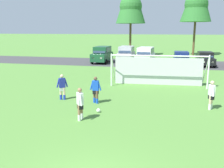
{
  "coord_description": "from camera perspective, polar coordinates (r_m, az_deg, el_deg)",
  "views": [
    {
      "loc": [
        1.97,
        -5.55,
        4.43
      ],
      "look_at": [
        -0.88,
        7.08,
        1.6
      ],
      "focal_mm": 40.42,
      "sensor_mm": 36.0,
      "label": 1
    }
  ],
  "objects": [
    {
      "name": "ground_plane",
      "position": [
        21.12,
        7.1,
        0.11
      ],
      "size": [
        400.0,
        400.0,
        0.0
      ],
      "primitive_type": "plane",
      "color": "#518438"
    },
    {
      "name": "parking_lot_strip",
      "position": [
        33.78,
        9.31,
        4.63
      ],
      "size": [
        52.0,
        8.4,
        0.01
      ],
      "primitive_type": "cube",
      "color": "#3D3D3F",
      "rests_on": "ground"
    },
    {
      "name": "soccer_ball",
      "position": [
        13.76,
        -3.09,
        -6.0
      ],
      "size": [
        0.22,
        0.22,
        0.22
      ],
      "color": "white",
      "rests_on": "ground"
    },
    {
      "name": "soccer_goal",
      "position": [
        20.44,
        10.42,
        3.28
      ],
      "size": [
        7.53,
        2.45,
        2.57
      ],
      "color": "white",
      "rests_on": "ground"
    },
    {
      "name": "player_defender_far",
      "position": [
        15.29,
        -3.72,
        -1.35
      ],
      "size": [
        0.74,
        0.29,
        1.64
      ],
      "color": "brown",
      "rests_on": "ground"
    },
    {
      "name": "player_winger_left",
      "position": [
        16.32,
        -11.19,
        -0.69
      ],
      "size": [
        0.69,
        0.44,
        1.64
      ],
      "color": "beige",
      "rests_on": "ground"
    },
    {
      "name": "player_winger_right",
      "position": [
        12.52,
        -7.23,
        -4.52
      ],
      "size": [
        0.46,
        0.68,
        1.64
      ],
      "color": "#936B4C",
      "rests_on": "ground"
    },
    {
      "name": "player_trailing_back",
      "position": [
        15.16,
        21.56,
        -2.33
      ],
      "size": [
        0.34,
        0.75,
        1.64
      ],
      "color": "beige",
      "rests_on": "ground"
    },
    {
      "name": "parked_car_slot_far_left",
      "position": [
        34.06,
        -2.24,
        6.72
      ],
      "size": [
        2.22,
        4.64,
        2.16
      ],
      "color": "#194C2D",
      "rests_on": "ground"
    },
    {
      "name": "parked_car_slot_left",
      "position": [
        34.48,
        3.25,
        6.78
      ],
      "size": [
        2.16,
        4.61,
        2.16
      ],
      "color": "#B2B2BC",
      "rests_on": "ground"
    },
    {
      "name": "parked_car_slot_center_left",
      "position": [
        32.76,
        7.56,
        6.4
      ],
      "size": [
        2.41,
        4.74,
        2.16
      ],
      "color": "silver",
      "rests_on": "ground"
    },
    {
      "name": "parked_car_slot_center",
      "position": [
        32.49,
        15.39,
        5.6
      ],
      "size": [
        2.13,
        4.25,
        1.72
      ],
      "color": "navy",
      "rests_on": "ground"
    },
    {
      "name": "parked_car_slot_center_right",
      "position": [
        33.05,
        20.34,
        5.38
      ],
      "size": [
        2.11,
        4.24,
        1.72
      ],
      "color": "black",
      "rests_on": "ground"
    },
    {
      "name": "tree_left_edge",
      "position": [
        42.56,
        4.29,
        18.21
      ],
      "size": [
        4.81,
        4.81,
        12.82
      ],
      "color": "brown",
      "rests_on": "ground"
    }
  ]
}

